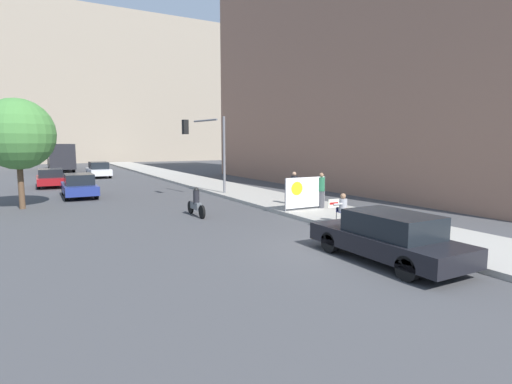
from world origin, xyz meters
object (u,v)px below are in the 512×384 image
protest_banner (305,192)px  car_on_road_nearest (79,185)px  jogger_on_sidewalk (321,190)px  car_on_road_distant (99,170)px  street_tree_near_curb (17,134)px  traffic_light_pole (209,141)px  parked_car_curbside (388,237)px  car_on_road_midblock (51,178)px  pedestrian_behind (294,188)px  seated_protester (344,207)px  city_bus_on_road (60,155)px  motorcycle_on_road (196,204)px

protest_banner → car_on_road_nearest: (-8.89, 11.38, -0.27)m
jogger_on_sidewalk → car_on_road_distant: 26.94m
jogger_on_sidewalk → protest_banner: (-0.97, -0.02, -0.06)m
jogger_on_sidewalk → street_tree_near_curb: 15.33m
traffic_light_pole → car_on_road_distant: bearing=102.5°
parked_car_curbside → street_tree_near_curb: 18.31m
car_on_road_midblock → car_on_road_distant: bearing=59.0°
pedestrian_behind → protest_banner: pedestrian_behind is taller
parked_car_curbside → seated_protester: bearing=64.3°
car_on_road_nearest → street_tree_near_curb: street_tree_near_curb is taller
jogger_on_sidewalk → traffic_light_pole: traffic_light_pole is taller
car_on_road_nearest → street_tree_near_curb: size_ratio=0.82×
seated_protester → street_tree_near_curb: street_tree_near_curb is taller
protest_banner → parked_car_curbside: size_ratio=0.49×
parked_car_curbside → car_on_road_distant: 33.76m
car_on_road_distant → parked_car_curbside: bearing=-84.4°
pedestrian_behind → car_on_road_distant: size_ratio=0.36×
jogger_on_sidewalk → city_bus_on_road: city_bus_on_road is taller
jogger_on_sidewalk → parked_car_curbside: jogger_on_sidewalk is taller
jogger_on_sidewalk → city_bus_on_road: size_ratio=0.16×
car_on_road_distant → motorcycle_on_road: car_on_road_distant is taller
jogger_on_sidewalk → parked_car_curbside: size_ratio=0.37×
seated_protester → car_on_road_midblock: size_ratio=0.26×
traffic_light_pole → car_on_road_midblock: traffic_light_pole is taller
seated_protester → car_on_road_distant: (-5.30, 29.46, -0.05)m
parked_car_curbside → city_bus_on_road: (-6.07, 45.26, 1.14)m
jogger_on_sidewalk → city_bus_on_road: 38.93m
jogger_on_sidewalk → car_on_road_distant: (-6.83, 26.06, -0.31)m
protest_banner → street_tree_near_curb: bearing=146.2°
jogger_on_sidewalk → motorcycle_on_road: size_ratio=0.82×
parked_car_curbside → traffic_light_pole: bearing=87.1°
jogger_on_sidewalk → car_on_road_distant: bearing=-64.8°
pedestrian_behind → city_bus_on_road: bearing=23.2°
street_tree_near_curb → jogger_on_sidewalk: bearing=-31.7°
jogger_on_sidewalk → car_on_road_nearest: (-9.86, 11.36, -0.33)m
pedestrian_behind → street_tree_near_curb: 14.11m
seated_protester → motorcycle_on_road: size_ratio=0.56×
parked_car_curbside → city_bus_on_road: bearing=97.6°
pedestrian_behind → car_on_road_midblock: pedestrian_behind is taller
parked_car_curbside → car_on_road_nearest: 19.94m
seated_protester → city_bus_on_road: 41.91m
protest_banner → car_on_road_distant: protest_banner is taller
car_on_road_distant → street_tree_near_curb: street_tree_near_curb is taller
motorcycle_on_road → car_on_road_distant: bearing=92.5°
traffic_light_pole → car_on_road_nearest: traffic_light_pole is taller
car_on_road_nearest → car_on_road_midblock: 7.52m
city_bus_on_road → motorcycle_on_road: (3.81, -35.96, -1.29)m
traffic_light_pole → car_on_road_distant: 19.09m
jogger_on_sidewalk → car_on_road_nearest: bearing=-38.6°
protest_banner → street_tree_near_curb: (-11.87, 7.95, 2.76)m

